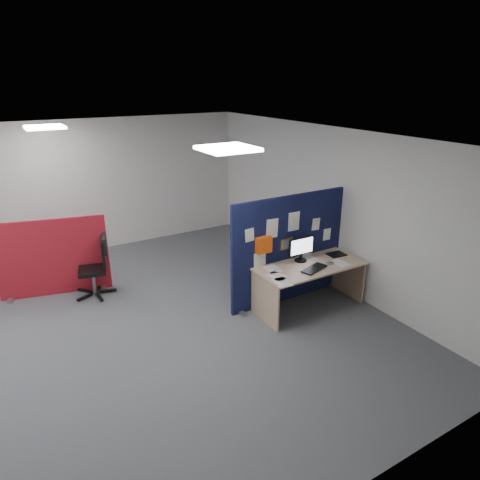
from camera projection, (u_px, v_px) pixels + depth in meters
name	position (u px, v px, depth m)	size (l,w,h in m)	color
floor	(63.00, 351.00, 5.73)	(9.00, 9.00, 0.00)	#57595F
ceiling	(27.00, 148.00, 4.76)	(9.00, 7.00, 0.02)	white
wall_back	(20.00, 196.00, 8.06)	(9.00, 0.02, 2.70)	silver
wall_front	(136.00, 470.00, 2.43)	(9.00, 0.02, 2.70)	silver
wall_right	(327.00, 206.00, 7.39)	(0.02, 7.00, 2.70)	silver
ceiling_lights	(51.00, 141.00, 5.47)	(4.10, 4.10, 0.04)	white
navy_divider	(289.00, 249.00, 6.79)	(2.14, 0.30, 1.76)	#0F1938
main_desk	(308.00, 274.00, 6.67)	(1.73, 0.77, 0.73)	tan
monitor_main	(301.00, 248.00, 6.65)	(0.45, 0.19, 0.40)	black
keyboard	(314.00, 269.00, 6.43)	(0.45, 0.18, 0.03)	black
mouse	(330.00, 263.00, 6.62)	(0.10, 0.06, 0.03)	gray
paper_tray	(336.00, 254.00, 6.96)	(0.28, 0.22, 0.01)	black
red_divider	(53.00, 258.00, 7.04)	(1.73, 0.45, 1.32)	maroon
office_chair	(98.00, 263.00, 7.05)	(0.67, 0.65, 1.01)	black
desk_papers	(296.00, 269.00, 6.44)	(1.40, 0.85, 0.00)	white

